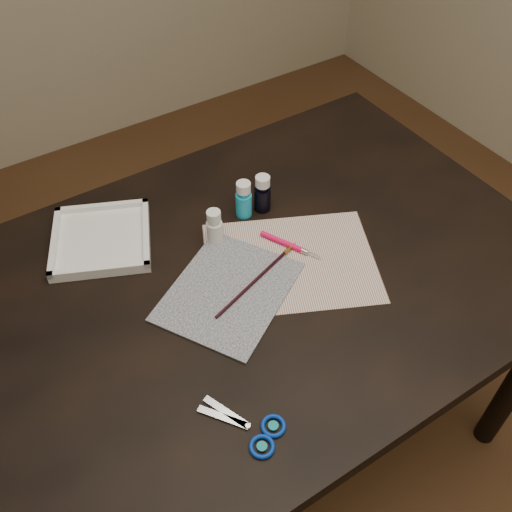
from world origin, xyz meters
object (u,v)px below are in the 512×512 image
scissors (238,425)px  paint_bottle_navy (262,193)px  paper (290,262)px  paint_bottle_cyan (244,199)px  paint_bottle_white (214,227)px  canvas (229,291)px  palette_tray (101,239)px

scissors → paint_bottle_navy: bearing=-73.5°
paper → paint_bottle_cyan: size_ratio=3.94×
paint_bottle_white → scissors: size_ratio=0.51×
canvas → palette_tray: palette_tray is taller
canvas → palette_tray: 0.33m
paint_bottle_white → scissors: (-0.19, -0.41, -0.04)m
paint_bottle_cyan → palette_tray: 0.34m
paint_bottle_cyan → palette_tray: (-0.32, 0.09, -0.03)m
scissors → paint_bottle_cyan: bearing=-69.0°
canvas → paint_bottle_white: size_ratio=3.20×
palette_tray → paint_bottle_navy: bearing=-15.0°
paint_bottle_navy → paper: bearing=-103.6°
paint_bottle_white → canvas: bearing=-109.5°
canvas → palette_tray: size_ratio=1.31×
paint_bottle_navy → palette_tray: 0.38m
paint_bottle_white → palette_tray: 0.26m
canvas → paint_bottle_cyan: bearing=50.7°
canvas → paint_bottle_navy: (0.20, 0.18, 0.04)m
paint_bottle_cyan → paper: bearing=-88.8°
paint_bottle_white → palette_tray: size_ratio=0.41×
palette_tray → scissors: bearing=-87.1°
paint_bottle_navy → scissors: size_ratio=0.55×
paint_bottle_white → paint_bottle_navy: size_ratio=0.92×
paper → scissors: bearing=-137.9°
paint_bottle_navy → scissors: paint_bottle_navy is taller
paint_bottle_navy → canvas: bearing=-138.1°
scissors → palette_tray: (-0.03, 0.55, 0.01)m
paper → paint_bottle_cyan: bearing=91.2°
paint_bottle_cyan → palette_tray: bearing=164.1°
canvas → paint_bottle_navy: 0.27m
paper → scissors: scissors is taller
scissors → paper: bearing=-84.2°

